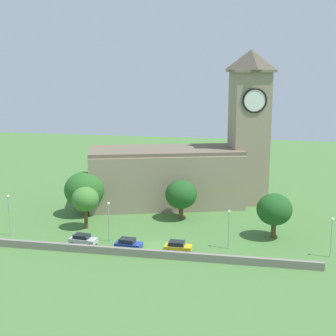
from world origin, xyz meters
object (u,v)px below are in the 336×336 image
at_px(streetlamp_central, 229,223).
at_px(car_yellow, 178,247).
at_px(tree_riverside_west, 181,194).
at_px(tree_churchyard, 274,210).
at_px(church, 188,163).
at_px(tree_riverside_east, 85,199).
at_px(tree_by_tower, 84,190).
at_px(streetlamp_west_end, 9,209).
at_px(streetlamp_east_mid, 332,230).
at_px(car_silver, 83,240).
at_px(car_blue, 128,244).
at_px(streetlamp_west_mid, 109,215).

bearing_deg(streetlamp_central, car_yellow, -156.63).
xyz_separation_m(tree_riverside_west, tree_churchyard, (16.54, -6.96, 0.16)).
height_order(car_yellow, tree_churchyard, tree_churchyard).
distance_m(church, tree_riverside_east, 24.13).
relative_size(tree_by_tower, tree_riverside_west, 1.13).
bearing_deg(tree_by_tower, streetlamp_west_end, -120.96).
height_order(church, tree_by_tower, church).
bearing_deg(tree_churchyard, streetlamp_central, -137.68).
bearing_deg(tree_churchyard, car_yellow, -146.44).
height_order(church, tree_riverside_west, church).
bearing_deg(streetlamp_central, streetlamp_east_mid, -2.45).
relative_size(car_silver, tree_riverside_east, 0.61).
bearing_deg(tree_by_tower, tree_riverside_west, 2.86).
relative_size(car_yellow, tree_churchyard, 0.55).
relative_size(car_silver, tree_by_tower, 0.54).
height_order(car_blue, car_yellow, car_blue).
distance_m(streetlamp_west_mid, tree_churchyard, 26.81).
bearing_deg(church, car_blue, -100.55).
distance_m(tree_riverside_east, tree_churchyard, 31.85).
relative_size(streetlamp_west_mid, streetlamp_central, 1.06).
bearing_deg(car_yellow, car_silver, 178.43).
xyz_separation_m(car_silver, tree_by_tower, (-5.20, 15.09, 3.98)).
bearing_deg(church, tree_riverside_east, -128.66).
distance_m(streetlamp_west_end, tree_riverside_east, 12.55).
bearing_deg(streetlamp_central, streetlamp_west_mid, -178.55).
distance_m(tree_riverside_west, tree_churchyard, 17.95).
xyz_separation_m(church, streetlamp_east_mid, (25.02, -24.18, -4.26)).
distance_m(streetlamp_central, tree_riverside_east, 25.42).
distance_m(church, streetlamp_east_mid, 35.06).
relative_size(streetlamp_east_mid, tree_riverside_east, 0.83).
bearing_deg(tree_churchyard, streetlamp_east_mid, -40.34).
relative_size(car_silver, streetlamp_central, 0.72).
bearing_deg(car_yellow, car_blue, -177.49).
bearing_deg(tree_riverside_east, tree_riverside_west, 28.74).
distance_m(tree_riverside_west, tree_riverside_east, 17.43).
bearing_deg(tree_churchyard, church, 134.35).
bearing_deg(streetlamp_central, car_silver, -173.04).
height_order(streetlamp_west_mid, tree_churchyard, tree_churchyard).
bearing_deg(streetlamp_east_mid, tree_riverside_west, 150.65).
height_order(car_blue, streetlamp_west_mid, streetlamp_west_mid).
height_order(car_yellow, streetlamp_central, streetlamp_central).
xyz_separation_m(streetlamp_east_mid, tree_churchyard, (-8.15, 6.92, 0.66)).
distance_m(streetlamp_west_mid, streetlamp_east_mid, 34.09).
bearing_deg(car_blue, tree_riverside_east, 139.77).
distance_m(car_yellow, tree_riverside_east, 19.78).
relative_size(streetlamp_west_end, tree_churchyard, 0.94).
distance_m(church, car_blue, 28.52).
bearing_deg(tree_riverside_east, tree_by_tower, 111.45).
xyz_separation_m(church, streetlamp_central, (9.99, -23.54, -4.21)).
height_order(streetlamp_west_end, streetlamp_west_mid, streetlamp_west_end).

